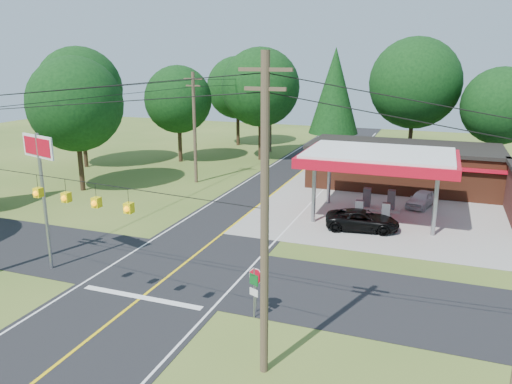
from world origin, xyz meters
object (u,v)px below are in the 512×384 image
(sedan_car, at_px, (422,199))
(big_stop_sign, at_px, (40,168))
(gas_canopy, at_px, (379,160))
(octagonal_stop_sign, at_px, (256,280))
(suv_car, at_px, (362,220))

(sedan_car, relative_size, big_stop_sign, 0.49)
(gas_canopy, bearing_deg, sedan_car, 53.13)
(gas_canopy, distance_m, octagonal_stop_sign, 16.56)
(gas_canopy, bearing_deg, big_stop_sign, -135.40)
(sedan_car, distance_m, big_stop_sign, 27.27)
(big_stop_sign, bearing_deg, octagonal_stop_sign, -3.14)
(big_stop_sign, bearing_deg, suv_car, 39.34)
(suv_car, height_order, sedan_car, suv_car)
(gas_canopy, xyz_separation_m, octagonal_stop_sign, (-3.30, -16.01, -2.65))
(gas_canopy, bearing_deg, suv_car, -99.46)
(suv_car, bearing_deg, sedan_car, -34.13)
(sedan_car, height_order, octagonal_stop_sign, octagonal_stop_sign)
(gas_canopy, height_order, big_stop_sign, big_stop_sign)
(suv_car, bearing_deg, big_stop_sign, 121.78)
(octagonal_stop_sign, bearing_deg, suv_car, 77.84)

